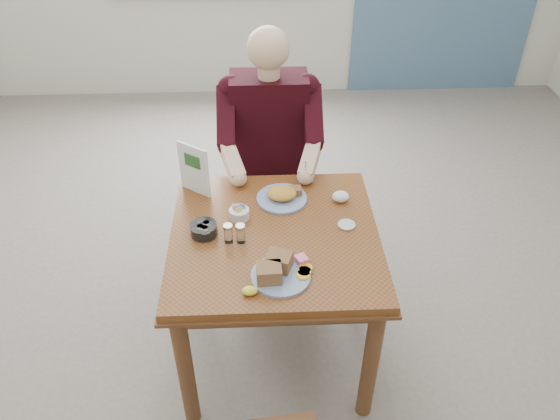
{
  "coord_description": "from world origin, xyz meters",
  "views": [
    {
      "loc": [
        -0.06,
        -1.8,
        2.27
      ],
      "look_at": [
        0.02,
        0.0,
        0.88
      ],
      "focal_mm": 35.0,
      "sensor_mm": 36.0,
      "label": 1
    }
  ],
  "objects_px": {
    "table": "(275,253)",
    "near_plate": "(279,270)",
    "diner": "(270,138)",
    "far_plate": "(283,195)",
    "chair_far": "(270,181)"
  },
  "relations": [
    {
      "from": "table",
      "to": "near_plate",
      "type": "height_order",
      "value": "near_plate"
    },
    {
      "from": "table",
      "to": "diner",
      "type": "bearing_deg",
      "value": 90.0
    },
    {
      "from": "near_plate",
      "to": "diner",
      "type": "bearing_deg",
      "value": 90.36
    },
    {
      "from": "diner",
      "to": "near_plate",
      "type": "relative_size",
      "value": 5.26
    },
    {
      "from": "far_plate",
      "to": "diner",
      "type": "bearing_deg",
      "value": 95.74
    },
    {
      "from": "table",
      "to": "far_plate",
      "type": "relative_size",
      "value": 3.45
    },
    {
      "from": "table",
      "to": "chair_far",
      "type": "distance_m",
      "value": 0.81
    },
    {
      "from": "chair_far",
      "to": "far_plate",
      "type": "bearing_deg",
      "value": -85.18
    },
    {
      "from": "chair_far",
      "to": "near_plate",
      "type": "relative_size",
      "value": 3.61
    },
    {
      "from": "table",
      "to": "diner",
      "type": "relative_size",
      "value": 0.66
    },
    {
      "from": "diner",
      "to": "near_plate",
      "type": "height_order",
      "value": "diner"
    },
    {
      "from": "chair_far",
      "to": "near_plate",
      "type": "height_order",
      "value": "chair_far"
    },
    {
      "from": "chair_far",
      "to": "far_plate",
      "type": "height_order",
      "value": "chair_far"
    },
    {
      "from": "diner",
      "to": "far_plate",
      "type": "xyz_separation_m",
      "value": [
        0.05,
        -0.46,
        -0.04
      ]
    },
    {
      "from": "chair_far",
      "to": "near_plate",
      "type": "bearing_deg",
      "value": -89.67
    }
  ]
}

